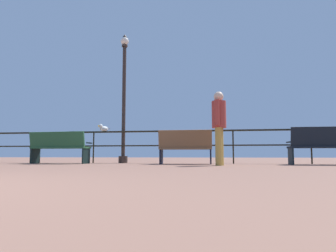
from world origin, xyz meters
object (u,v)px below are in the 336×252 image
bench_far_right (321,144)px  person_by_bench (219,123)px  lamppost_center (124,96)px  seagull_on_rail (103,128)px  bench_near_left (59,146)px  bench_near_right (185,146)px

bench_far_right → person_by_bench: bearing=-160.3°
lamppost_center → seagull_on_rail: 1.23m
seagull_on_rail → bench_near_left: bearing=-144.3°
bench_near_right → person_by_bench: (0.92, -0.94, 0.52)m
lamppost_center → seagull_on_rail: lamppost_center is taller
person_by_bench → seagull_on_rail: (-3.61, 1.71, 0.07)m
bench_near_right → bench_far_right: (3.52, -0.01, 0.02)m
lamppost_center → seagull_on_rail: size_ratio=10.17×
bench_near_right → seagull_on_rail: 2.87m
bench_near_left → seagull_on_rail: bearing=35.7°
bench_near_left → person_by_bench: (4.69, -0.94, 0.50)m
bench_near_right → lamppost_center: size_ratio=0.35×
bench_near_left → bench_near_right: size_ratio=1.24×
bench_near_right → bench_far_right: size_ratio=0.95×
lamppost_center → person_by_bench: size_ratio=2.36×
bench_far_right → seagull_on_rail: 6.29m
bench_far_right → lamppost_center: (-5.62, 0.99, 1.63)m
bench_far_right → person_by_bench: person_by_bench is taller
bench_far_right → lamppost_center: size_ratio=0.36×
bench_near_right → seagull_on_rail: seagull_on_rail is taller
seagull_on_rail → bench_near_right: bearing=-16.0°
bench_near_left → bench_far_right: size_ratio=1.18×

